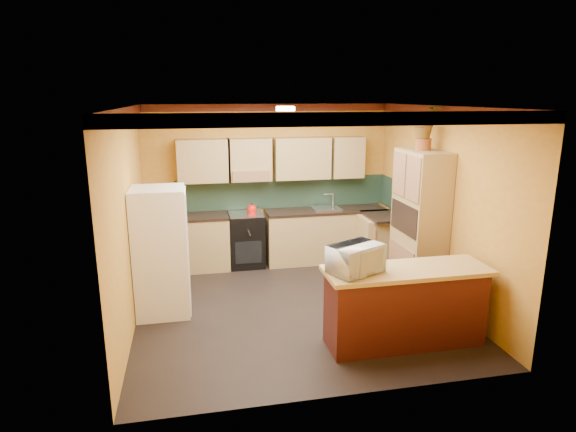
% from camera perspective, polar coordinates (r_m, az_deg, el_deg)
% --- Properties ---
extents(room_shell, '(4.24, 4.24, 2.72)m').
position_cam_1_polar(room_shell, '(6.48, 0.45, 7.48)').
color(room_shell, black).
rests_on(room_shell, ground).
extents(base_cabinets_back, '(3.65, 0.60, 0.88)m').
position_cam_1_polar(base_cabinets_back, '(8.31, -0.68, -2.66)').
color(base_cabinets_back, tan).
rests_on(base_cabinets_back, ground).
extents(countertop_back, '(3.65, 0.62, 0.04)m').
position_cam_1_polar(countertop_back, '(8.19, -0.69, 0.42)').
color(countertop_back, black).
rests_on(countertop_back, base_cabinets_back).
extents(stove, '(0.58, 0.58, 0.91)m').
position_cam_1_polar(stove, '(8.22, -4.97, -2.80)').
color(stove, black).
rests_on(stove, ground).
extents(kettle, '(0.19, 0.19, 0.18)m').
position_cam_1_polar(kettle, '(8.04, -4.30, 0.86)').
color(kettle, red).
rests_on(kettle, stove).
extents(sink, '(0.48, 0.40, 0.03)m').
position_cam_1_polar(sink, '(8.36, 4.53, 0.91)').
color(sink, silver).
rests_on(sink, countertop_back).
extents(base_cabinets_right, '(0.60, 0.80, 0.88)m').
position_cam_1_polar(base_cabinets_right, '(8.22, 11.29, -3.13)').
color(base_cabinets_right, tan).
rests_on(base_cabinets_right, ground).
extents(countertop_right, '(0.62, 0.80, 0.04)m').
position_cam_1_polar(countertop_right, '(8.10, 11.44, -0.01)').
color(countertop_right, black).
rests_on(countertop_right, base_cabinets_right).
extents(fridge, '(0.68, 0.66, 1.70)m').
position_cam_1_polar(fridge, '(6.51, -14.83, -4.14)').
color(fridge, white).
rests_on(fridge, ground).
extents(pantry, '(0.48, 0.90, 2.10)m').
position_cam_1_polar(pantry, '(7.12, 15.29, -0.94)').
color(pantry, tan).
rests_on(pantry, ground).
extents(fern_pot, '(0.22, 0.22, 0.16)m').
position_cam_1_polar(fern_pot, '(6.97, 15.71, 8.18)').
color(fern_pot, brown).
rests_on(fern_pot, pantry).
extents(fern, '(0.44, 0.39, 0.43)m').
position_cam_1_polar(fern, '(6.95, 15.87, 10.61)').
color(fern, tan).
rests_on(fern, fern_pot).
extents(breakfast_bar, '(1.80, 0.55, 0.88)m').
position_cam_1_polar(breakfast_bar, '(5.83, 13.66, -10.58)').
color(breakfast_bar, '#541E13').
rests_on(breakfast_bar, ground).
extents(bar_top, '(1.90, 0.65, 0.05)m').
position_cam_1_polar(bar_top, '(5.66, 13.93, -6.28)').
color(bar_top, tan).
rests_on(bar_top, breakfast_bar).
extents(microwave, '(0.69, 0.61, 0.32)m').
position_cam_1_polar(microwave, '(5.36, 8.03, -5.04)').
color(microwave, white).
rests_on(microwave, bar_top).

